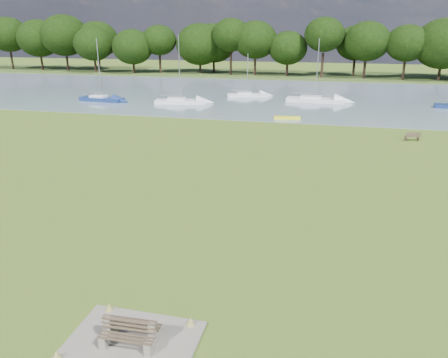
% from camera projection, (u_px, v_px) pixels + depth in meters
% --- Properties ---
extents(ground, '(220.00, 220.00, 0.00)m').
position_uv_depth(ground, '(229.00, 194.00, 26.97)').
color(ground, olive).
extents(river, '(220.00, 40.00, 0.10)m').
position_uv_depth(river, '(291.00, 96.00, 65.53)').
color(river, gray).
rests_on(river, ground).
extents(far_bank, '(220.00, 20.00, 0.40)m').
position_uv_depth(far_bank, '(304.00, 76.00, 93.08)').
color(far_bank, '#4C6626').
rests_on(far_bank, ground).
extents(concrete_pad, '(4.20, 3.20, 0.10)m').
position_uv_depth(concrete_pad, '(131.00, 344.00, 14.09)').
color(concrete_pad, gray).
rests_on(concrete_pad, ground).
extents(bench_pair, '(1.84, 1.12, 0.97)m').
position_uv_depth(bench_pair, '(130.00, 332.00, 13.95)').
color(bench_pair, gray).
rests_on(bench_pair, concrete_pad).
extents(riverbank_bench, '(1.37, 0.71, 0.81)m').
position_uv_depth(riverbank_bench, '(412.00, 137.00, 39.39)').
color(riverbank_bench, brown).
rests_on(riverbank_bench, ground).
extents(kayak, '(3.01, 1.04, 0.30)m').
position_uv_depth(kayak, '(287.00, 118.00, 48.68)').
color(kayak, yellow).
rests_on(kayak, river).
extents(tree_line, '(153.93, 10.05, 12.16)m').
position_uv_depth(tree_line, '(336.00, 41.00, 85.70)').
color(tree_line, black).
rests_on(tree_line, far_bank).
extents(sailboat_2, '(6.49, 2.49, 8.31)m').
position_uv_depth(sailboat_2, '(101.00, 98.00, 60.40)').
color(sailboat_2, navy).
rests_on(sailboat_2, river).
extents(sailboat_3, '(7.92, 2.54, 8.36)m').
position_uv_depth(sailboat_3, '(315.00, 99.00, 59.79)').
color(sailboat_3, white).
rests_on(sailboat_3, river).
extents(sailboat_4, '(7.00, 3.12, 8.87)m').
position_uv_depth(sailboat_4, '(180.00, 100.00, 58.57)').
color(sailboat_4, white).
rests_on(sailboat_4, river).
extents(sailboat_5, '(6.08, 3.40, 6.18)m').
position_uv_depth(sailboat_5, '(247.00, 94.00, 64.30)').
color(sailboat_5, white).
rests_on(sailboat_5, river).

